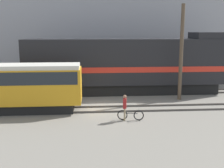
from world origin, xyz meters
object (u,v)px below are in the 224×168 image
Objects in this scene: freight_locomotive at (127,65)px; person at (125,105)px; streetcar at (14,85)px; bicycle at (131,115)px; utility_pole_center at (181,53)px.

freight_locomotive is 10.68× the size of person.
streetcar is 5.55× the size of bicycle.
person is at bearing -168.41° from bicycle.
freight_locomotive is at bearing 32.07° from streetcar.
streetcar is 8.31m from person.
streetcar is at bearing 161.04° from person.
bicycle is 8.30m from utility_pole_center.
utility_pole_center is at bearing 46.96° from bicycle.
freight_locomotive is 2.32× the size of utility_pole_center.
utility_pole_center reaches higher than person.
streetcar reaches higher than person.
person is 8.32m from utility_pole_center.
utility_pole_center is (5.07, 5.43, 3.70)m from bicycle.
freight_locomotive is 1.92× the size of streetcar.
person is (7.81, -2.68, -0.94)m from streetcar.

